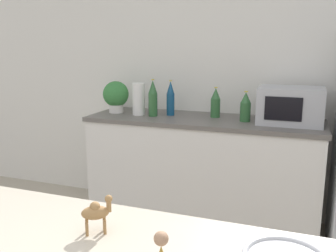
{
  "coord_description": "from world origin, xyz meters",
  "views": [
    {
      "loc": [
        0.46,
        -0.57,
        1.51
      ],
      "look_at": [
        -0.24,
        1.36,
        1.07
      ],
      "focal_mm": 40.0,
      "sensor_mm": 36.0,
      "label": 1
    }
  ],
  "objects_px": {
    "paper_towel_roll": "(139,99)",
    "back_bottle_1": "(215,103)",
    "back_bottle_3": "(153,99)",
    "back_bottle_0": "(171,99)",
    "potted_plant": "(116,95)",
    "camel_figurine": "(97,212)",
    "back_bottle_2": "(245,107)",
    "microwave": "(290,105)"
  },
  "relations": [
    {
      "from": "back_bottle_1",
      "to": "camel_figurine",
      "type": "height_order",
      "value": "back_bottle_1"
    },
    {
      "from": "back_bottle_0",
      "to": "potted_plant",
      "type": "bearing_deg",
      "value": -175.43
    },
    {
      "from": "back_bottle_2",
      "to": "camel_figurine",
      "type": "height_order",
      "value": "back_bottle_2"
    },
    {
      "from": "microwave",
      "to": "back_bottle_2",
      "type": "height_order",
      "value": "microwave"
    },
    {
      "from": "paper_towel_roll",
      "to": "back_bottle_1",
      "type": "distance_m",
      "value": 0.66
    },
    {
      "from": "paper_towel_roll",
      "to": "back_bottle_3",
      "type": "bearing_deg",
      "value": -6.58
    },
    {
      "from": "back_bottle_0",
      "to": "camel_figurine",
      "type": "distance_m",
      "value": 2.13
    },
    {
      "from": "potted_plant",
      "to": "back_bottle_0",
      "type": "xyz_separation_m",
      "value": [
        0.5,
        0.04,
        -0.01
      ]
    },
    {
      "from": "paper_towel_roll",
      "to": "back_bottle_2",
      "type": "bearing_deg",
      "value": 1.42
    },
    {
      "from": "microwave",
      "to": "potted_plant",
      "type": "bearing_deg",
      "value": -179.02
    },
    {
      "from": "back_bottle_0",
      "to": "microwave",
      "type": "bearing_deg",
      "value": -0.87
    },
    {
      "from": "potted_plant",
      "to": "back_bottle_0",
      "type": "distance_m",
      "value": 0.5
    },
    {
      "from": "back_bottle_1",
      "to": "back_bottle_0",
      "type": "bearing_deg",
      "value": -174.05
    },
    {
      "from": "potted_plant",
      "to": "camel_figurine",
      "type": "height_order",
      "value": "potted_plant"
    },
    {
      "from": "potted_plant",
      "to": "back_bottle_2",
      "type": "height_order",
      "value": "potted_plant"
    },
    {
      "from": "back_bottle_2",
      "to": "back_bottle_1",
      "type": "bearing_deg",
      "value": 160.97
    },
    {
      "from": "back_bottle_0",
      "to": "back_bottle_2",
      "type": "xyz_separation_m",
      "value": [
        0.65,
        -0.05,
        -0.03
      ]
    },
    {
      "from": "back_bottle_1",
      "to": "back_bottle_2",
      "type": "bearing_deg",
      "value": -19.03
    },
    {
      "from": "back_bottle_0",
      "to": "camel_figurine",
      "type": "height_order",
      "value": "back_bottle_0"
    },
    {
      "from": "back_bottle_1",
      "to": "back_bottle_3",
      "type": "distance_m",
      "value": 0.53
    },
    {
      "from": "back_bottle_0",
      "to": "paper_towel_roll",
      "type": "bearing_deg",
      "value": -164.73
    },
    {
      "from": "back_bottle_0",
      "to": "back_bottle_1",
      "type": "distance_m",
      "value": 0.39
    },
    {
      "from": "microwave",
      "to": "back_bottle_0",
      "type": "distance_m",
      "value": 0.98
    },
    {
      "from": "potted_plant",
      "to": "back_bottle_2",
      "type": "xyz_separation_m",
      "value": [
        1.15,
        -0.01,
        -0.04
      ]
    },
    {
      "from": "back_bottle_3",
      "to": "back_bottle_0",
      "type": "bearing_deg",
      "value": 34.98
    },
    {
      "from": "back_bottle_2",
      "to": "microwave",
      "type": "bearing_deg",
      "value": 6.0
    },
    {
      "from": "potted_plant",
      "to": "camel_figurine",
      "type": "xyz_separation_m",
      "value": [
        1.0,
        -2.03,
        -0.06
      ]
    },
    {
      "from": "back_bottle_3",
      "to": "microwave",
      "type": "bearing_deg",
      "value": 3.82
    },
    {
      "from": "potted_plant",
      "to": "back_bottle_2",
      "type": "relative_size",
      "value": 1.16
    },
    {
      "from": "back_bottle_1",
      "to": "microwave",
      "type": "bearing_deg",
      "value": -5.26
    },
    {
      "from": "microwave",
      "to": "back_bottle_0",
      "type": "relative_size",
      "value": 1.59
    },
    {
      "from": "back_bottle_3",
      "to": "camel_figurine",
      "type": "xyz_separation_m",
      "value": [
        0.62,
        -1.98,
        -0.06
      ]
    },
    {
      "from": "back_bottle_2",
      "to": "back_bottle_0",
      "type": "bearing_deg",
      "value": 175.56
    },
    {
      "from": "back_bottle_2",
      "to": "back_bottle_3",
      "type": "relative_size",
      "value": 0.77
    },
    {
      "from": "microwave",
      "to": "camel_figurine",
      "type": "distance_m",
      "value": 2.11
    },
    {
      "from": "back_bottle_2",
      "to": "potted_plant",
      "type": "bearing_deg",
      "value": 179.5
    },
    {
      "from": "potted_plant",
      "to": "microwave",
      "type": "relative_size",
      "value": 0.59
    },
    {
      "from": "paper_towel_roll",
      "to": "back_bottle_3",
      "type": "height_order",
      "value": "back_bottle_3"
    },
    {
      "from": "potted_plant",
      "to": "paper_towel_roll",
      "type": "height_order",
      "value": "potted_plant"
    },
    {
      "from": "potted_plant",
      "to": "microwave",
      "type": "bearing_deg",
      "value": 0.98
    },
    {
      "from": "paper_towel_roll",
      "to": "back_bottle_1",
      "type": "relative_size",
      "value": 1.08
    },
    {
      "from": "potted_plant",
      "to": "back_bottle_3",
      "type": "xyz_separation_m",
      "value": [
        0.38,
        -0.05,
        -0.0
      ]
    }
  ]
}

